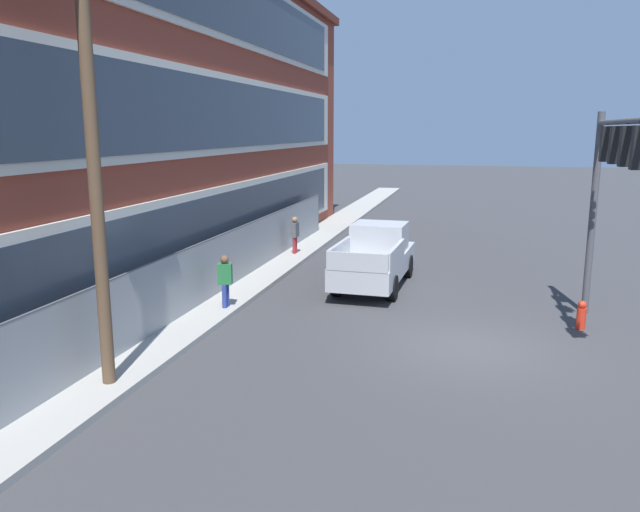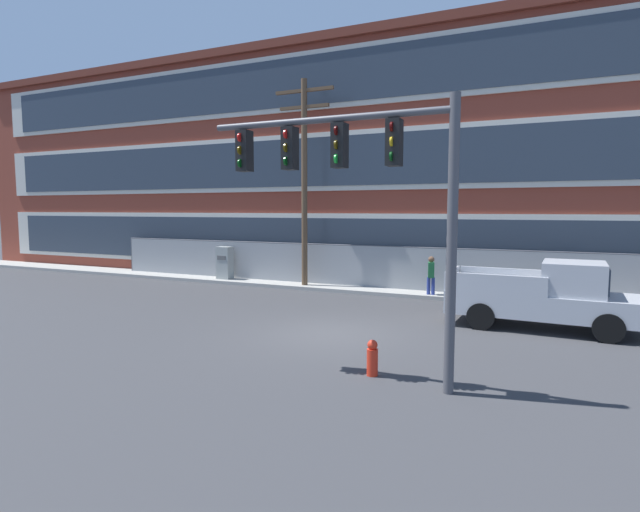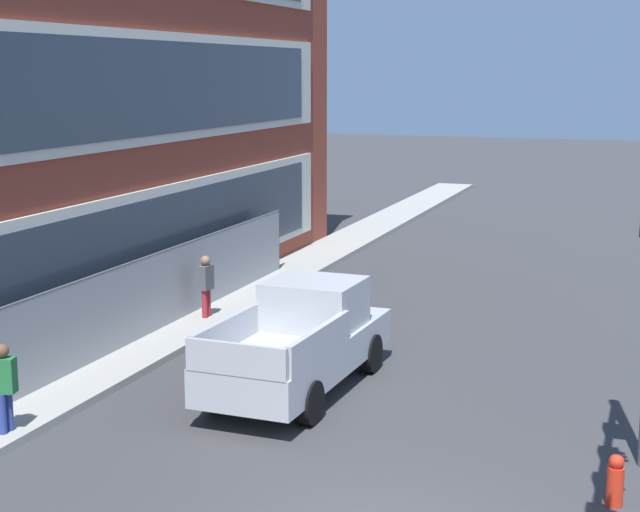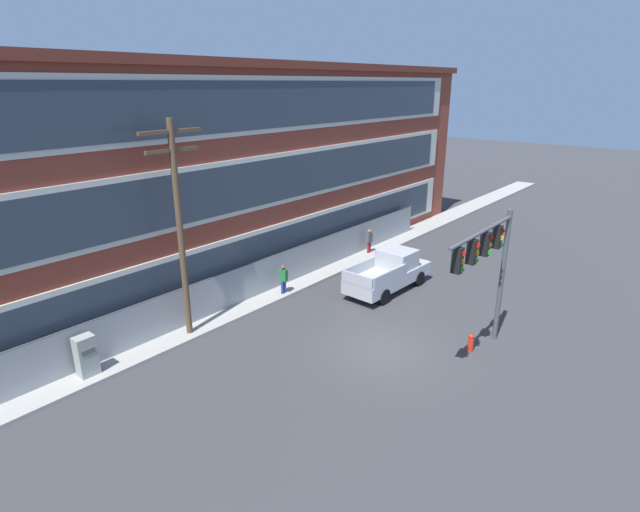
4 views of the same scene
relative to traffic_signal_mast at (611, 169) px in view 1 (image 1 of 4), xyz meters
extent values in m
plane|color=#38383A|center=(-2.01, 3.27, -4.25)|extent=(160.00, 160.00, 0.00)
cube|color=#9E9B93|center=(-2.01, 10.66, -4.17)|extent=(80.00, 1.85, 0.16)
cube|color=beige|center=(-4.80, 11.52, -2.22)|extent=(45.24, 0.10, 2.65)
cube|color=#2D3844|center=(-4.80, 11.46, -2.22)|extent=(43.27, 0.06, 2.21)
cube|color=beige|center=(-4.80, 11.52, 1.46)|extent=(45.24, 0.10, 2.65)
cube|color=#2D3844|center=(-4.80, 11.46, 1.46)|extent=(43.27, 0.06, 2.21)
cube|color=gray|center=(-1.87, 10.96, -3.27)|extent=(30.88, 0.04, 1.96)
cylinder|color=#4C4C51|center=(13.57, 10.96, -3.27)|extent=(0.06, 0.06, 1.96)
cylinder|color=#4C4C51|center=(-1.87, 10.96, -2.29)|extent=(30.88, 0.05, 0.05)
cylinder|color=#4C4C51|center=(1.86, 0.00, -1.40)|extent=(0.20, 0.20, 5.70)
cylinder|color=#4C4C51|center=(-0.78, 0.00, 1.14)|extent=(5.28, 0.14, 0.14)
cube|color=black|center=(0.71, 0.00, 0.59)|extent=(0.28, 0.32, 0.90)
cylinder|color=#4B0807|center=(0.71, -0.18, 0.87)|extent=(0.04, 0.18, 0.18)
cylinder|color=gold|center=(0.71, -0.18, 0.59)|extent=(0.04, 0.18, 0.18)
cylinder|color=#0A4011|center=(0.71, -0.18, 0.31)|extent=(0.04, 0.18, 0.18)
cube|color=black|center=(-0.44, 0.00, 0.59)|extent=(0.28, 0.32, 0.90)
cylinder|color=#4B0807|center=(-0.44, -0.18, 0.87)|extent=(0.04, 0.18, 0.18)
cylinder|color=#503E08|center=(-0.44, -0.18, 0.59)|extent=(0.04, 0.18, 0.18)
cylinder|color=green|center=(-0.44, -0.18, 0.31)|extent=(0.04, 0.18, 0.18)
cube|color=black|center=(-1.59, 0.00, 0.59)|extent=(0.28, 0.32, 0.90)
cylinder|color=red|center=(-1.59, -0.18, 0.87)|extent=(0.04, 0.18, 0.18)
cylinder|color=#503E08|center=(-1.59, -0.18, 0.59)|extent=(0.04, 0.18, 0.18)
cylinder|color=#0A4011|center=(-1.59, -0.18, 0.31)|extent=(0.04, 0.18, 0.18)
cube|color=black|center=(-2.74, 0.00, 0.59)|extent=(0.28, 0.32, 0.90)
cube|color=#B2B5BA|center=(3.47, 6.42, -3.50)|extent=(5.53, 2.16, 0.70)
cube|color=#B2B5BA|center=(4.23, 6.39, -2.68)|extent=(1.71, 1.85, 0.94)
cube|color=#283342|center=(5.07, 6.36, -2.68)|extent=(0.12, 1.59, 0.71)
cube|color=#B2B5BA|center=(2.28, 7.38, -2.87)|extent=(2.73, 0.23, 0.56)
cube|color=#B2B5BA|center=(2.20, 5.56, -2.87)|extent=(2.73, 0.23, 0.56)
cube|color=#B2B5BA|center=(0.78, 6.53, -2.87)|extent=(0.17, 1.87, 0.56)
cylinder|color=black|center=(5.14, 7.25, -3.85)|extent=(0.81, 0.29, 0.80)
cylinder|color=black|center=(5.07, 5.47, -3.85)|extent=(0.81, 0.29, 0.80)
cylinder|color=black|center=(1.87, 7.38, -3.85)|extent=(0.81, 0.29, 0.80)
cylinder|color=black|center=(1.80, 5.59, -3.85)|extent=(0.81, 0.29, 0.80)
cube|color=white|center=(6.24, 6.99, -3.40)|extent=(0.07, 0.24, 0.16)
cube|color=white|center=(6.19, 5.63, -3.40)|extent=(0.07, 0.24, 0.16)
cylinder|color=brown|center=(-6.35, 10.30, 0.33)|extent=(0.26, 0.26, 9.17)
cylinder|color=maroon|center=(7.43, 10.42, -3.83)|extent=(0.14, 0.14, 0.85)
cylinder|color=maroon|center=(7.61, 10.42, -3.83)|extent=(0.14, 0.14, 0.85)
cube|color=#4C4C51|center=(7.52, 10.42, -3.10)|extent=(0.42, 0.28, 0.60)
sphere|color=#8C6647|center=(7.52, 10.42, -2.68)|extent=(0.24, 0.24, 0.24)
cylinder|color=navy|center=(-0.74, 10.11, -3.83)|extent=(0.14, 0.14, 0.85)
cylinder|color=navy|center=(-0.56, 10.11, -3.83)|extent=(0.14, 0.14, 0.85)
cube|color=#236B38|center=(-0.65, 10.11, -3.10)|extent=(0.33, 0.45, 0.60)
sphere|color=brown|center=(-0.65, 10.11, -2.68)|extent=(0.24, 0.24, 0.24)
cylinder|color=red|center=(0.19, 0.36, -3.96)|extent=(0.24, 0.24, 0.58)
sphere|color=red|center=(0.19, 0.36, -3.58)|extent=(0.22, 0.22, 0.22)
camera|label=1|loc=(-16.89, 3.23, 0.96)|focal=35.00mm
camera|label=2|loc=(3.50, -9.57, -0.69)|focal=28.00mm
camera|label=3|loc=(-13.54, -0.10, 1.87)|focal=55.00mm
camera|label=4|loc=(-17.62, -6.44, 6.18)|focal=28.00mm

